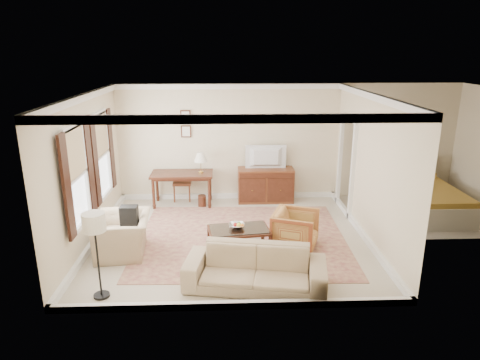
{
  "coord_description": "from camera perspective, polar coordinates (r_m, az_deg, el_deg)",
  "views": [
    {
      "loc": [
        -0.11,
        -7.97,
        3.7
      ],
      "look_at": [
        0.2,
        0.3,
        1.15
      ],
      "focal_mm": 32.0,
      "sensor_mm": 36.0,
      "label": 1
    }
  ],
  "objects": [
    {
      "name": "book_b",
      "position": [
        8.11,
        1.69,
        -8.6
      ],
      "size": [
        0.27,
        0.14,
        0.38
      ],
      "primitive_type": "imported",
      "rotation": [
        0.0,
        0.0,
        -0.4
      ],
      "color": "brown",
      "rests_on": "coffee_table"
    },
    {
      "name": "sofa",
      "position": [
        6.95,
        2.05,
        -10.9
      ],
      "size": [
        2.33,
        1.04,
        0.88
      ],
      "primitive_type": "imported",
      "rotation": [
        0.0,
        0.0,
        -0.17
      ],
      "color": "tan",
      "rests_on": "room_shell"
    },
    {
      "name": "annex_bedroom",
      "position": [
        10.76,
        23.32,
        -2.53
      ],
      "size": [
        3.0,
        2.7,
        2.9
      ],
      "color": "beige",
      "rests_on": "ground"
    },
    {
      "name": "book_a",
      "position": [
        8.22,
        -0.9,
        -8.19
      ],
      "size": [
        0.28,
        0.11,
        0.38
      ],
      "primitive_type": "imported",
      "rotation": [
        0.0,
        0.0,
        0.25
      ],
      "color": "brown",
      "rests_on": "coffee_table"
    },
    {
      "name": "desk_lamp",
      "position": [
        10.36,
        -5.26,
        2.31
      ],
      "size": [
        0.32,
        0.32,
        0.5
      ],
      "primitive_type": null,
      "color": "silver",
      "rests_on": "writing_desk"
    },
    {
      "name": "coffee_table",
      "position": [
        8.1,
        -0.16,
        -7.18
      ],
      "size": [
        1.21,
        0.81,
        0.48
      ],
      "rotation": [
        0.0,
        0.0,
        0.14
      ],
      "color": "#4C2315",
      "rests_on": "room_shell"
    },
    {
      "name": "framed_prints",
      "position": [
        10.63,
        -7.24,
        7.46
      ],
      "size": [
        0.25,
        0.04,
        0.68
      ],
      "primitive_type": null,
      "color": "#4C2315",
      "rests_on": "room_shell"
    },
    {
      "name": "fruit_bowl",
      "position": [
        8.06,
        -0.44,
        -6.02
      ],
      "size": [
        0.42,
        0.42,
        0.1
      ],
      "primitive_type": "imported",
      "color": "silver",
      "rests_on": "coffee_table"
    },
    {
      "name": "doorway",
      "position": [
        10.23,
        13.94,
        1.74
      ],
      "size": [
        0.1,
        1.12,
        2.25
      ],
      "primitive_type": null,
      "color": "white",
      "rests_on": "room_shell"
    },
    {
      "name": "tv",
      "position": [
        10.48,
        3.52,
        4.01
      ],
      "size": [
        0.96,
        0.55,
        0.13
      ],
      "primitive_type": "imported",
      "rotation": [
        0.0,
        0.0,
        3.14
      ],
      "color": "black",
      "rests_on": "sideboard"
    },
    {
      "name": "writing_desk",
      "position": [
        10.49,
        -7.73,
        0.38
      ],
      "size": [
        1.49,
        0.75,
        0.81
      ],
      "color": "#4C2315",
      "rests_on": "room_shell"
    },
    {
      "name": "rug",
      "position": [
        8.79,
        0.24,
        -7.73
      ],
      "size": [
        4.25,
        3.67,
        0.01
      ],
      "primitive_type": "cube",
      "rotation": [
        0.0,
        0.0,
        -0.03
      ],
      "color": "maroon",
      "rests_on": "room_shell"
    },
    {
      "name": "desk_chair",
      "position": [
        10.88,
        -7.72,
        -0.0
      ],
      "size": [
        0.47,
        0.47,
        1.05
      ],
      "primitive_type": null,
      "rotation": [
        0.0,
        0.0,
        -0.04
      ],
      "color": "brown",
      "rests_on": "room_shell"
    },
    {
      "name": "window_rear",
      "position": [
        9.49,
        -17.96,
        3.18
      ],
      "size": [
        0.12,
        1.56,
        1.8
      ],
      "primitive_type": null,
      "color": "#CCB284",
      "rests_on": "room_shell"
    },
    {
      "name": "room_shell",
      "position": [
        8.07,
        -1.35,
        8.35
      ],
      "size": [
        5.51,
        5.01,
        2.91
      ],
      "color": "beige",
      "rests_on": "ground"
    },
    {
      "name": "backpack",
      "position": [
        8.25,
        -14.56,
        -4.51
      ],
      "size": [
        0.22,
        0.32,
        0.4
      ],
      "primitive_type": "cube",
      "rotation": [
        0.0,
        0.0,
        -1.56
      ],
      "color": "black",
      "rests_on": "club_armchair"
    },
    {
      "name": "window_front",
      "position": [
        8.01,
        -20.91,
        0.39
      ],
      "size": [
        0.12,
        1.56,
        1.8
      ],
      "primitive_type": null,
      "color": "#CCB284",
      "rests_on": "room_shell"
    },
    {
      "name": "striped_armchair",
      "position": [
        8.29,
        7.39,
        -6.39
      ],
      "size": [
        0.99,
        1.02,
        0.83
      ],
      "primitive_type": "imported",
      "rotation": [
        0.0,
        0.0,
        1.21
      ],
      "color": "brown",
      "rests_on": "room_shell"
    },
    {
      "name": "floor_lamp",
      "position": [
        6.72,
        -18.84,
        -6.15
      ],
      "size": [
        0.34,
        0.34,
        1.39
      ],
      "color": "black",
      "rests_on": "room_shell"
    },
    {
      "name": "club_armchair",
      "position": [
        8.3,
        -15.36,
        -6.29
      ],
      "size": [
        0.83,
        1.18,
        0.98
      ],
      "primitive_type": "imported",
      "rotation": [
        0.0,
        0.0,
        -1.48
      ],
      "color": "tan",
      "rests_on": "room_shell"
    },
    {
      "name": "sideboard",
      "position": [
        10.74,
        3.42,
        -0.66
      ],
      "size": [
        1.38,
        0.53,
        0.85
      ],
      "primitive_type": "cube",
      "color": "brown",
      "rests_on": "room_shell"
    }
  ]
}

